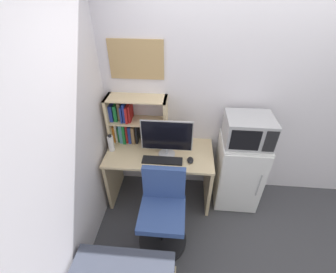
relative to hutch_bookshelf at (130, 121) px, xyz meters
name	(u,v)px	position (x,y,z in m)	size (l,w,h in m)	color
wall_back	(281,101)	(1.70, 0.13, 0.26)	(6.40, 0.04, 2.60)	silver
wall_left	(17,211)	(-0.32, -1.49, 0.26)	(0.04, 4.40, 2.60)	silver
desk	(160,166)	(0.37, -0.20, -0.52)	(1.24, 0.63, 0.75)	beige
hutch_bookshelf	(130,121)	(0.00, 0.00, 0.00)	(0.69, 0.25, 0.59)	beige
monitor	(167,137)	(0.46, -0.24, -0.04)	(0.57, 0.19, 0.45)	#B7B7BC
keyboard	(162,160)	(0.42, -0.36, -0.28)	(0.45, 0.12, 0.02)	black
computer_mouse	(190,160)	(0.73, -0.33, -0.27)	(0.07, 0.11, 0.03)	black
water_bottle	(111,143)	(-0.19, -0.21, -0.19)	(0.07, 0.07, 0.21)	silver
mini_fridge	(238,172)	(1.33, -0.16, -0.57)	(0.52, 0.50, 0.93)	white
microwave	(248,130)	(1.33, -0.15, 0.05)	(0.50, 0.41, 0.31)	#ADADB2
desk_chair	(163,214)	(0.47, -0.79, -0.64)	(0.53, 0.53, 0.92)	black
wall_corkboard	(136,60)	(0.11, 0.10, 0.69)	(0.58, 0.02, 0.41)	tan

